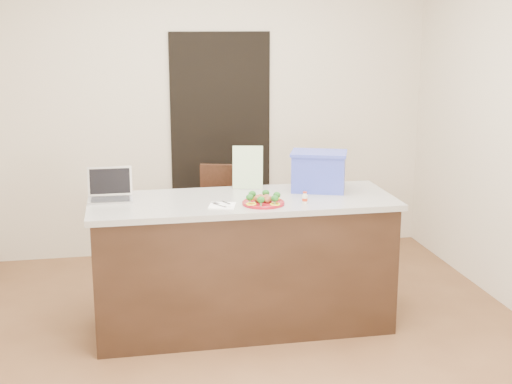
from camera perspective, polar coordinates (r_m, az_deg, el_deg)
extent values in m
plane|color=brown|center=(4.89, -0.52, -11.76)|extent=(4.00, 4.00, 0.00)
plane|color=beige|center=(6.44, -3.78, 6.91)|extent=(4.00, 0.00, 4.00)
plane|color=beige|center=(2.59, 7.42, -3.20)|extent=(4.00, 0.00, 4.00)
cube|color=black|center=(6.49, -2.83, 3.85)|extent=(0.90, 0.02, 2.00)
cube|color=black|center=(4.95, -1.06, -5.93)|extent=(2.00, 0.70, 0.88)
cube|color=beige|center=(4.82, -1.08, -0.77)|extent=(2.06, 0.76, 0.04)
cylinder|color=maroon|center=(4.66, 0.59, -0.89)|extent=(0.28, 0.28, 0.02)
torus|color=maroon|center=(4.66, 0.59, -0.82)|extent=(0.28, 0.28, 0.01)
sphere|color=brown|center=(4.66, 0.59, -0.55)|extent=(0.04, 0.04, 0.04)
sphere|color=brown|center=(4.63, 0.85, -0.64)|extent=(0.04, 0.04, 0.04)
sphere|color=brown|center=(4.65, 1.02, -0.58)|extent=(0.04, 0.04, 0.04)
sphere|color=brown|center=(4.67, 1.02, -0.52)|extent=(0.04, 0.04, 0.04)
sphere|color=brown|center=(4.69, 0.86, -0.46)|extent=(0.04, 0.04, 0.04)
sphere|color=brown|center=(4.69, 0.60, -0.44)|extent=(0.04, 0.04, 0.04)
sphere|color=brown|center=(4.69, 0.34, -0.46)|extent=(0.04, 0.04, 0.04)
sphere|color=brown|center=(4.67, 0.17, -0.51)|extent=(0.04, 0.04, 0.04)
sphere|color=brown|center=(4.65, 0.17, -0.58)|extent=(0.04, 0.04, 0.04)
sphere|color=brown|center=(4.63, 0.33, -0.63)|extent=(0.04, 0.04, 0.04)
ellipsoid|color=#124512|center=(4.71, -0.29, -0.16)|extent=(0.05, 0.05, 0.04)
ellipsoid|color=#124512|center=(4.62, -0.51, -0.43)|extent=(0.05, 0.05, 0.04)
ellipsoid|color=#124512|center=(4.56, 0.40, -0.62)|extent=(0.05, 0.05, 0.04)
ellipsoid|color=#124512|center=(4.60, 1.51, -0.52)|extent=(0.05, 0.05, 0.04)
ellipsoid|color=#124512|center=(4.69, 1.68, -0.24)|extent=(0.05, 0.05, 0.04)
ellipsoid|color=#124512|center=(4.74, 0.79, -0.07)|extent=(0.05, 0.05, 0.04)
torus|color=yellow|center=(4.74, -0.31, -0.51)|extent=(0.07, 0.07, 0.01)
torus|color=yellow|center=(4.59, -0.38, -0.97)|extent=(0.07, 0.07, 0.01)
torus|color=yellow|center=(4.59, 1.53, -0.99)|extent=(0.07, 0.07, 0.01)
torus|color=yellow|center=(4.74, 1.54, -0.52)|extent=(0.07, 0.07, 0.01)
cube|color=white|center=(4.63, -2.72, -1.09)|extent=(0.20, 0.20, 0.01)
cube|color=silver|center=(4.60, -2.93, -1.09)|extent=(0.08, 0.12, 0.00)
cube|color=silver|center=(4.67, -3.06, -0.87)|extent=(0.06, 0.07, 0.00)
cube|color=white|center=(4.59, -2.28, -1.11)|extent=(0.05, 0.08, 0.01)
cube|color=silver|center=(4.67, -2.44, -0.85)|extent=(0.06, 0.10, 0.00)
cylinder|color=beige|center=(4.70, 3.93, -0.57)|extent=(0.04, 0.04, 0.06)
cylinder|color=beige|center=(4.69, 3.94, -0.16)|extent=(0.02, 0.02, 0.01)
cylinder|color=red|center=(4.69, 3.94, -0.03)|extent=(0.03, 0.03, 0.01)
cylinder|color=red|center=(4.70, 3.93, -0.61)|extent=(0.04, 0.04, 0.02)
cube|color=#B3B4B8|center=(4.86, -11.56, -0.61)|extent=(0.30, 0.21, 0.01)
cube|color=#B3B4B8|center=(4.93, -11.61, 0.87)|extent=(0.30, 0.06, 0.20)
cube|color=black|center=(4.93, -11.61, 0.86)|extent=(0.27, 0.04, 0.17)
cube|color=black|center=(4.85, -11.57, -0.55)|extent=(0.25, 0.15, 0.00)
cube|color=white|center=(5.07, -0.67, 1.98)|extent=(0.22, 0.09, 0.31)
cube|color=#2F3CAC|center=(5.04, 5.03, 1.55)|extent=(0.43, 0.36, 0.26)
cube|color=#2F3CAC|center=(5.01, 5.07, 3.11)|extent=(0.46, 0.39, 0.02)
cube|color=#32190F|center=(5.59, -1.96, -3.39)|extent=(0.53, 0.53, 0.04)
cube|color=#32190F|center=(5.70, -2.29, -0.24)|extent=(0.43, 0.16, 0.50)
cylinder|color=#32190F|center=(5.46, -3.58, -6.39)|extent=(0.04, 0.04, 0.46)
cylinder|color=#32190F|center=(5.52, 0.28, -6.15)|extent=(0.04, 0.04, 0.46)
cylinder|color=#32190F|center=(5.81, -4.05, -5.15)|extent=(0.04, 0.04, 0.46)
cylinder|color=#32190F|center=(5.86, -0.43, -4.94)|extent=(0.04, 0.04, 0.46)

